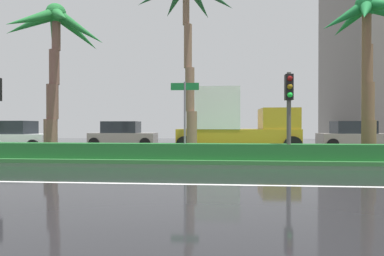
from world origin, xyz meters
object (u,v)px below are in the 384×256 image
Objects in this scene: car_in_traffic_third at (355,136)px; box_truck_lead at (235,124)px; palm_tree_mid_left at (55,40)px; traffic_signal_median_right at (289,100)px; palm_tree_centre_left at (186,7)px; car_in_traffic_second at (123,135)px; palm_tree_centre at (367,32)px; car_in_traffic_leading at (14,136)px; street_name_sign at (185,109)px.

box_truck_lead is at bearing -158.05° from car_in_traffic_third.
box_truck_lead is at bearing 21.16° from palm_tree_mid_left.
traffic_signal_median_right is 0.76× the size of car_in_traffic_third.
palm_tree_centre_left is 1.92× the size of car_in_traffic_third.
car_in_traffic_second is 7.98m from box_truck_lead.
traffic_signal_median_right reaches higher than car_in_traffic_second.
palm_tree_centre is at bearing 23.21° from traffic_signal_median_right.
car_in_traffic_leading is at bearing -151.70° from car_in_traffic_second.
traffic_signal_median_right is at bearing -26.75° from palm_tree_centre_left.
box_truck_lead is 1.49× the size of car_in_traffic_third.
palm_tree_mid_left is 1.08× the size of box_truck_lead.
palm_tree_centre_left is at bearing -0.65° from palm_tree_mid_left.
car_in_traffic_second is at bearing 120.58° from street_name_sign.
palm_tree_centre is 1.55× the size of car_in_traffic_second.
box_truck_lead is at bearing -1.38° from car_in_traffic_leading.
car_in_traffic_second is 14.67m from car_in_traffic_third.
palm_tree_centre_left is at bearing 175.63° from palm_tree_centre.
palm_tree_centre is 1.55× the size of car_in_traffic_third.
palm_tree_mid_left is at bearing -158.84° from box_truck_lead.
palm_tree_mid_left is 7.28m from street_name_sign.
palm_tree_mid_left is 7.28m from car_in_traffic_leading.
car_in_traffic_leading is 1.00× the size of car_in_traffic_second.
palm_tree_centre is 8.54m from car_in_traffic_third.
palm_tree_centre is 7.43m from box_truck_lead.
traffic_signal_median_right is at bearing -21.37° from car_in_traffic_leading.
car_in_traffic_second is at bearing 149.68° from palm_tree_centre.
car_in_traffic_third is (14.67, -0.32, 0.00)m from car_in_traffic_second.
palm_tree_centre_left reaches higher than car_in_traffic_third.
palm_tree_centre reaches higher than car_in_traffic_leading.
palm_tree_centre_left reaches higher than palm_tree_centre.
car_in_traffic_leading is (-17.92, 4.21, -4.45)m from palm_tree_centre.
car_in_traffic_second and car_in_traffic_third have the same top height.
palm_tree_centre is at bearing -13.22° from car_in_traffic_leading.
palm_tree_mid_left is at bearing 177.30° from palm_tree_centre.
palm_tree_centre_left reaches higher than street_name_sign.
car_in_traffic_second is (1.20, 6.58, -4.59)m from palm_tree_mid_left.
palm_tree_mid_left reaches higher than car_in_traffic_leading.
street_name_sign is (-7.34, -1.24, -3.20)m from palm_tree_centre.
car_in_traffic_second is 1.00× the size of car_in_traffic_third.
palm_tree_centre_left is (6.08, -0.07, 1.29)m from palm_tree_mid_left.
car_in_traffic_leading is at bearing 158.63° from traffic_signal_median_right.
car_in_traffic_leading is 1.00× the size of car_in_traffic_third.
car_in_traffic_third is (2.33, 6.90, -4.45)m from palm_tree_centre.
palm_tree_mid_left is 6.21m from palm_tree_centre_left.
palm_tree_centre_left reaches higher than car_in_traffic_second.
traffic_signal_median_right is at bearing -156.79° from palm_tree_centre.
car_in_traffic_leading is 12.84m from box_truck_lead.
palm_tree_centre is at bearing -30.32° from car_in_traffic_second.
palm_tree_centre reaches higher than box_truck_lead.
car_in_traffic_leading is at bearing 152.75° from street_name_sign.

